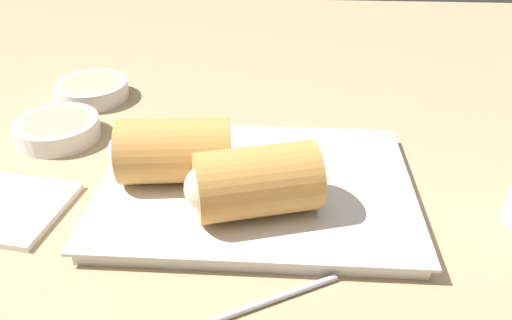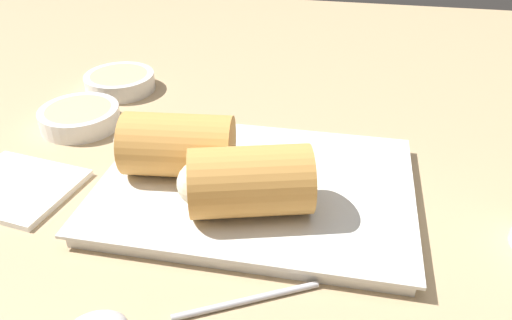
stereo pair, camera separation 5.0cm
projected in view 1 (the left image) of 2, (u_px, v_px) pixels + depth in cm
name	position (u px, v px, depth cm)	size (l,w,h in cm)	color
table_surface	(293.00, 214.00, 45.92)	(180.00, 140.00, 2.00)	tan
serving_plate	(256.00, 188.00, 46.35)	(28.54, 20.93, 1.50)	silver
roll_front_left	(250.00, 182.00, 40.75)	(11.47, 8.35, 5.87)	#D19347
roll_front_right	(169.00, 151.00, 44.89)	(11.28, 6.91, 5.87)	#D19347
dipping_bowl_near	(58.00, 128.00, 55.01)	(9.03, 9.03, 2.22)	white
dipping_bowl_far	(92.00, 90.00, 63.57)	(9.03, 9.03, 2.22)	white
napkin	(3.00, 207.00, 44.65)	(12.08, 10.71, 0.60)	white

